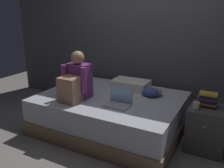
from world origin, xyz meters
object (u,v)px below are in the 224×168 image
object	(u,v)px
laptop	(119,101)
pillow	(131,84)
nightstand	(206,129)
clothes_pile	(152,92)
mug	(196,106)
bed	(111,113)
person_sitting	(76,81)
book_stack	(207,100)

from	to	relation	value
laptop	pillow	xyz separation A→B (m)	(-0.15, 0.70, 0.01)
nightstand	clothes_pile	bearing A→B (deg)	166.10
clothes_pile	mug	bearing A→B (deg)	-25.55
pillow	clothes_pile	distance (m)	0.44
bed	clothes_pile	bearing A→B (deg)	29.29
nightstand	bed	bearing A→B (deg)	-176.01
laptop	pillow	world-z (taller)	laptop
mug	clothes_pile	world-z (taller)	mug
bed	person_sitting	world-z (taller)	person_sitting
book_stack	person_sitting	bearing A→B (deg)	-164.06
person_sitting	book_stack	distance (m)	1.69
nightstand	mug	world-z (taller)	mug
laptop	pillow	distance (m)	0.72
book_stack	laptop	bearing A→B (deg)	-158.66
bed	book_stack	xyz separation A→B (m)	(1.26, 0.14, 0.39)
book_stack	mug	bearing A→B (deg)	-119.25
nightstand	mug	xyz separation A→B (m)	(-0.13, -0.12, 0.33)
person_sitting	mug	world-z (taller)	person_sitting
laptop	clothes_pile	xyz separation A→B (m)	(0.25, 0.54, 0.00)
laptop	mug	world-z (taller)	laptop
pillow	book_stack	bearing A→B (deg)	-15.03
person_sitting	laptop	world-z (taller)	person_sitting
pillow	clothes_pile	xyz separation A→B (m)	(0.40, -0.16, -0.01)
bed	pillow	xyz separation A→B (m)	(0.11, 0.45, 0.33)
book_stack	mug	size ratio (longest dim) A/B	2.60
pillow	mug	world-z (taller)	mug
pillow	mug	size ratio (longest dim) A/B	6.22
bed	book_stack	distance (m)	1.33
mug	clothes_pile	distance (m)	0.73
book_stack	mug	distance (m)	0.20
nightstand	pillow	distance (m)	1.28
nightstand	clothes_pile	world-z (taller)	clothes_pile
book_stack	clothes_pile	distance (m)	0.77
nightstand	laptop	bearing A→B (deg)	-161.69
bed	pillow	distance (m)	0.57
nightstand	laptop	size ratio (longest dim) A/B	1.75
book_stack	clothes_pile	xyz separation A→B (m)	(-0.75, 0.15, -0.07)
person_sitting	nightstand	bearing A→B (deg)	14.05
pillow	book_stack	distance (m)	1.20
bed	person_sitting	xyz separation A→B (m)	(-0.36, -0.32, 0.51)
laptop	book_stack	xyz separation A→B (m)	(1.01, 0.39, 0.07)
nightstand	pillow	bearing A→B (deg)	163.25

